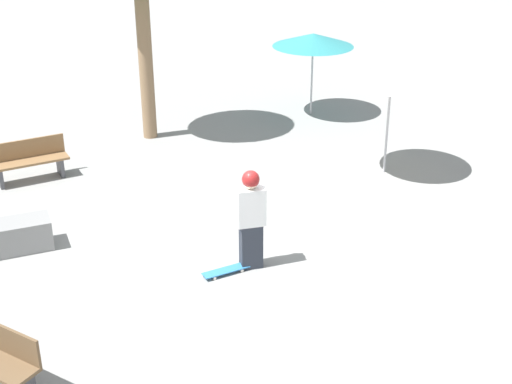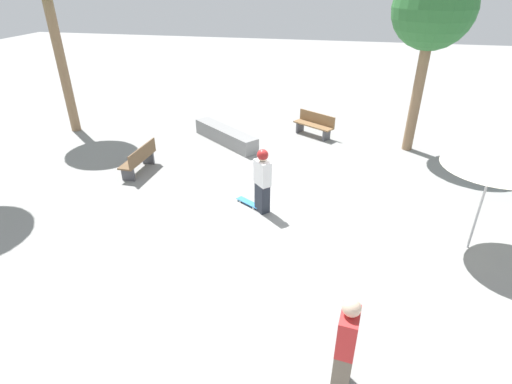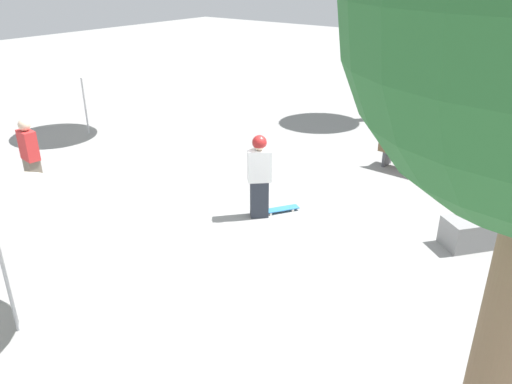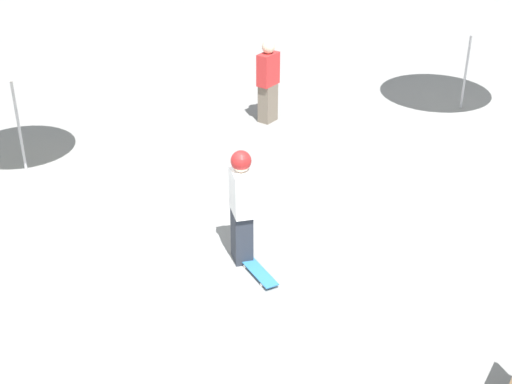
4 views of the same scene
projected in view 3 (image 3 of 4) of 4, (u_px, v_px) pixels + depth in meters
The scene contains 6 objects.
ground_plane at pixel (299, 226), 9.80m from camera, with size 60.00×60.00×0.00m, color gray.
skater_main at pixel (259, 174), 9.80m from camera, with size 0.51×0.50×1.72m.
skateboard at pixel (280, 209), 10.33m from camera, with size 0.60×0.78×0.07m.
bench_near at pixel (411, 155), 12.17m from camera, with size 1.62×0.50×0.85m.
shade_umbrella_white at pixel (78, 60), 14.19m from camera, with size 2.49×2.49×2.41m.
bystander_watching at pixel (31, 157), 10.89m from camera, with size 0.49×0.31×1.70m.
Camera 3 is at (-4.55, 7.38, 4.70)m, focal length 35.00 mm.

